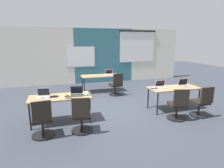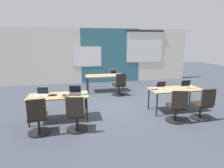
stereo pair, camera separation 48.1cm
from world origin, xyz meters
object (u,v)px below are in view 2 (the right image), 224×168
Objects in this scene: laptop_near_left_inner at (75,93)px; chair_near_left_inner at (76,117)px; chair_near_right_inner at (177,109)px; laptop_far_right at (114,74)px; mouse_near_left_inner at (84,94)px; laptop_near_right_inner at (162,87)px; mouse_near_left_end at (53,95)px; snack_bowl at (65,96)px; desk_near_right at (175,91)px; mouse_near_right_inner at (154,89)px; chair_near_right_end at (203,107)px; chair_near_left_end at (38,119)px; mouse_far_right at (120,74)px; laptop_near_right_end at (187,86)px; desk_far_center at (104,77)px; laptop_near_left_end at (42,94)px; desk_near_left at (58,97)px; chair_far_right at (119,86)px.

laptop_near_left_inner is 0.88m from chair_near_left_inner.
chair_near_right_inner is 3.78m from laptop_far_right.
mouse_near_left_inner is 2.56m from chair_near_right_inner.
mouse_near_left_end is (-3.25, -0.07, -0.03)m from laptop_near_right_inner.
desk_near_right is at bearing 3.67° from snack_bowl.
chair_near_right_inner reaches higher than mouse_near_right_inner.
mouse_near_right_inner is (2.15, 0.13, 0.00)m from mouse_near_left_inner.
desk_near_right is 3.65m from mouse_near_left_end.
laptop_far_right is 0.37× the size of chair_near_right_end.
chair_near_left_end reaches higher than mouse_far_right.
snack_bowl is at bearing -37.03° from mouse_near_left_end.
mouse_near_left_end is 0.32× the size of laptop_near_right_end.
snack_bowl is (-2.65, -0.28, 0.01)m from mouse_near_right_inner.
laptop_near_right_end is at bearing -51.53° from desk_far_center.
chair_near_left_inner is 2.54× the size of laptop_near_left_end.
laptop_near_right_inner is (2.43, 0.16, 0.03)m from mouse_near_left_inner.
mouse_near_left_end is at bearing -11.97° from chair_near_right_end.
snack_bowl is at bearing -117.59° from desk_far_center.
chair_near_left_end is at bearing -119.17° from desk_near_left.
chair_near_right_inner is 2.69× the size of laptop_near_right_end.
laptop_near_right_end is (0.43, 0.05, 0.11)m from desk_near_right.
mouse_far_right is 0.84m from chair_far_right.
mouse_near_left_end is at bearing -174.87° from laptop_near_right_inner.
snack_bowl is at bearing -126.98° from mouse_far_right.
laptop_far_right reaches higher than chair_near_right_inner.
laptop_near_right_inner is at bearing 11.68° from laptop_near_left_inner.
desk_near_left is 0.92m from chair_near_left_end.
desk_far_center is at bearing 177.58° from mouse_far_right.
chair_near_left_end is (-3.53, 0.03, 0.00)m from chair_near_right_inner.
desk_near_left is 3.11m from laptop_near_right_inner.
mouse_far_right is at bearing 108.23° from laptop_near_right_inner.
chair_near_right_inner is at bearing -116.38° from desk_near_right.
chair_far_right is at bearing 40.13° from mouse_near_left_end.
mouse_far_right is at bearing 46.82° from mouse_near_left_end.
mouse_near_left_inner is at bearing -6.32° from mouse_near_left_end.
mouse_near_right_inner is at bearing -75.42° from laptop_far_right.
chair_near_left_end is 5.18× the size of snack_bowl.
mouse_far_right is 3.11m from laptop_near_right_end.
laptop_near_left_end reaches higher than chair_near_right_end.
chair_far_right is (1.55, 2.10, -0.36)m from mouse_near_left_inner.
laptop_near_right_inner reaches higher than chair_near_right_inner.
chair_near_left_inner is 1.00× the size of chair_near_right_inner.
chair_near_left_end is at bearing 40.84° from chair_far_right.
mouse_near_left_end is at bearing 142.97° from snack_bowl.
laptop_near_left_end is 0.39× the size of chair_near_right_end.
laptop_near_left_end is 4.42m from chair_near_right_end.
laptop_far_right is at bearing -65.26° from chair_near_right_end.
laptop_far_right is at bearing 50.51° from mouse_near_left_end.
chair_far_right is at bearing -59.98° from chair_near_right_end.
laptop_far_right is at bearing 161.72° from mouse_far_right.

